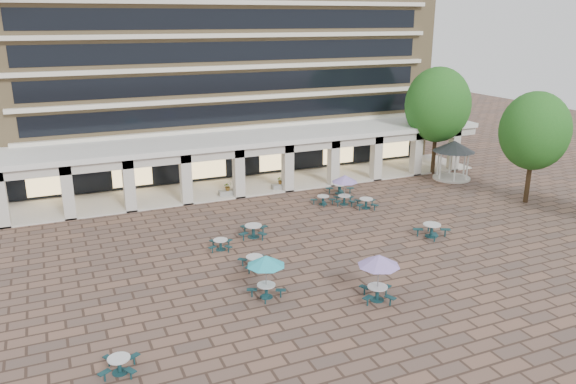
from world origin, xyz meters
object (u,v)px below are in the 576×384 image
(planter_left, at_px, (228,191))
(planter_right, at_px, (281,185))
(picnic_table_4, at_px, (266,262))
(picnic_table_0, at_px, (119,364))
(gazebo, at_px, (454,151))

(planter_left, xyz_separation_m, planter_right, (4.57, -0.00, -0.01))
(picnic_table_4, bearing_deg, picnic_table_0, -174.55)
(picnic_table_0, distance_m, planter_right, 25.96)
(planter_left, bearing_deg, picnic_table_0, -118.27)
(planter_right, bearing_deg, planter_left, 180.00)
(picnic_table_4, height_order, gazebo, gazebo)
(gazebo, xyz_separation_m, planter_left, (-19.80, 2.97, -2.11))
(picnic_table_4, bearing_deg, planter_left, 59.23)
(gazebo, distance_m, planter_right, 15.66)
(picnic_table_4, xyz_separation_m, planter_right, (7.94, 17.05, -1.50))
(picnic_table_4, relative_size, planter_right, 1.53)
(picnic_table_0, xyz_separation_m, planter_left, (11.12, 20.68, 0.05))
(gazebo, distance_m, planter_left, 20.13)
(gazebo, bearing_deg, planter_right, 168.96)
(picnic_table_4, distance_m, planter_right, 18.87)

